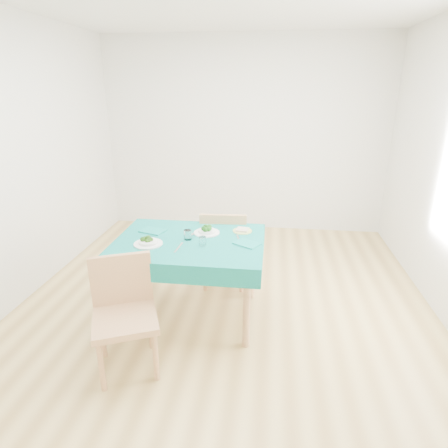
# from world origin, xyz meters

# --- Properties ---
(room_shell) EXTENTS (4.02, 4.52, 2.73)m
(room_shell) POSITION_xyz_m (0.00, 0.00, 1.35)
(room_shell) COLOR #A78445
(room_shell) RESTS_ON ground
(table) EXTENTS (1.28, 0.98, 0.76)m
(table) POSITION_xyz_m (-0.28, -0.20, 0.38)
(table) COLOR #09665F
(table) RESTS_ON ground
(chair_near) EXTENTS (0.61, 0.63, 1.13)m
(chair_near) POSITION_xyz_m (-0.60, -0.94, 0.56)
(chair_near) COLOR #AF7F52
(chair_near) RESTS_ON ground
(chair_far) EXTENTS (0.49, 0.53, 1.15)m
(chair_far) POSITION_xyz_m (-0.06, 0.47, 0.57)
(chair_far) COLOR #AF7F52
(chair_far) RESTS_ON ground
(bowl_near) EXTENTS (0.24, 0.24, 0.07)m
(bowl_near) POSITION_xyz_m (-0.60, -0.33, 0.79)
(bowl_near) COLOR white
(bowl_near) RESTS_ON table
(bowl_far) EXTENTS (0.24, 0.24, 0.07)m
(bowl_far) POSITION_xyz_m (-0.16, -0.02, 0.79)
(bowl_far) COLOR white
(bowl_far) RESTS_ON table
(fork_near) EXTENTS (0.05, 0.19, 0.00)m
(fork_near) POSITION_xyz_m (-0.68, -0.33, 0.76)
(fork_near) COLOR silver
(fork_near) RESTS_ON table
(knife_near) EXTENTS (0.03, 0.21, 0.00)m
(knife_near) POSITION_xyz_m (-0.33, -0.37, 0.76)
(knife_near) COLOR silver
(knife_near) RESTS_ON table
(fork_far) EXTENTS (0.07, 0.17, 0.00)m
(fork_far) POSITION_xyz_m (-0.26, -0.00, 0.76)
(fork_far) COLOR silver
(fork_far) RESTS_ON table
(knife_far) EXTENTS (0.07, 0.20, 0.00)m
(knife_far) POSITION_xyz_m (0.15, -0.12, 0.76)
(knife_far) COLOR silver
(knife_far) RESTS_ON table
(napkin_near) EXTENTS (0.25, 0.21, 0.01)m
(napkin_near) POSITION_xyz_m (-0.66, -0.04, 0.76)
(napkin_near) COLOR #0D7169
(napkin_near) RESTS_ON table
(napkin_far) EXTENTS (0.26, 0.23, 0.01)m
(napkin_far) POSITION_xyz_m (0.22, -0.22, 0.76)
(napkin_far) COLOR #0D7169
(napkin_far) RESTS_ON table
(tumbler_center) EXTENTS (0.07, 0.07, 0.09)m
(tumbler_center) POSITION_xyz_m (-0.30, -0.18, 0.80)
(tumbler_center) COLOR white
(tumbler_center) RESTS_ON table
(tumbler_side) EXTENTS (0.06, 0.06, 0.08)m
(tumbler_side) POSITION_xyz_m (-0.14, -0.31, 0.80)
(tumbler_side) COLOR white
(tumbler_side) RESTS_ON table
(side_plate) EXTENTS (0.18, 0.18, 0.01)m
(side_plate) POSITION_xyz_m (0.16, 0.08, 0.76)
(side_plate) COLOR #C8CF65
(side_plate) RESTS_ON table
(bread_slice) EXTENTS (0.12, 0.12, 0.02)m
(bread_slice) POSITION_xyz_m (0.16, 0.08, 0.77)
(bread_slice) COLOR beige
(bread_slice) RESTS_ON side_plate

